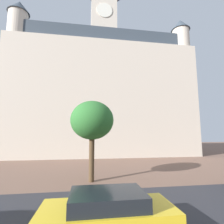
% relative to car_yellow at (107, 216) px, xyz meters
% --- Properties ---
extents(ground_plane, '(120.00, 120.00, 0.00)m').
position_rel_car_yellow_xyz_m(ground_plane, '(0.85, 2.68, -0.71)').
color(ground_plane, brown).
extents(street_asphalt_strip, '(120.00, 6.77, 0.00)m').
position_rel_car_yellow_xyz_m(street_asphalt_strip, '(0.85, 1.49, -0.71)').
color(street_asphalt_strip, '#2D2D33').
rests_on(street_asphalt_strip, ground_plane).
extents(landmark_building, '(29.80, 16.02, 34.65)m').
position_rel_car_yellow_xyz_m(landmark_building, '(1.91, 25.76, 9.87)').
color(landmark_building, beige).
rests_on(landmark_building, ground_plane).
extents(car_yellow, '(4.39, 2.11, 1.46)m').
position_rel_car_yellow_xyz_m(car_yellow, '(0.00, 0.00, 0.00)').
color(car_yellow, gold).
rests_on(car_yellow, ground_plane).
extents(tree_curb_far, '(3.19, 3.19, 5.83)m').
position_rel_car_yellow_xyz_m(tree_curb_far, '(-0.34, 6.76, 3.64)').
color(tree_curb_far, '#4C3823').
rests_on(tree_curb_far, ground_plane).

